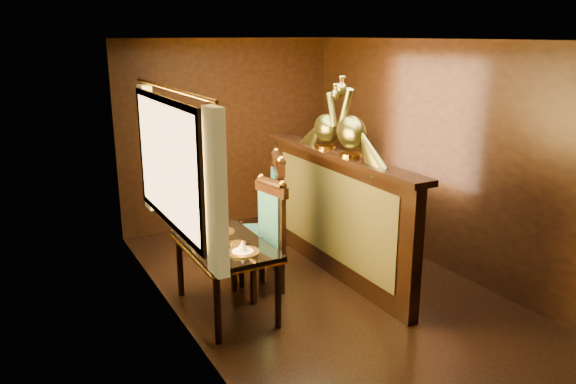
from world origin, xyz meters
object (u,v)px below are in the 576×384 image
dining_table (225,249)px  peacock_left (352,118)px  chair_left (266,233)px  peacock_right (326,116)px  chair_right (270,214)px

dining_table → peacock_left: size_ratio=1.49×
chair_left → dining_table: bearing=-167.6°
dining_table → peacock_right: bearing=19.0°
dining_table → peacock_left: (1.38, -0.01, 1.13)m
dining_table → peacock_left: peacock_left is taller
dining_table → peacock_right: (1.38, 0.47, 1.09)m
chair_right → chair_left: bearing=-104.7°
dining_table → chair_left: 0.58m
dining_table → peacock_left: 1.78m
peacock_left → peacock_right: (0.00, 0.47, -0.04)m
dining_table → chair_left: chair_left is taller
chair_left → peacock_left: (0.84, -0.23, 1.14)m
peacock_right → dining_table: bearing=-161.3°
dining_table → chair_right: size_ratio=0.85×
peacock_left → chair_right: bearing=144.1°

